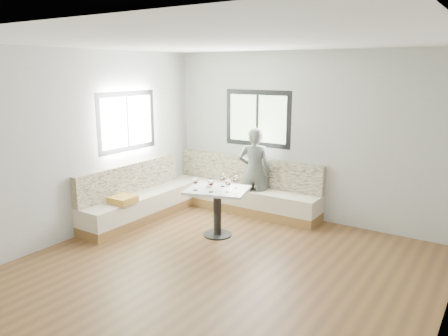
# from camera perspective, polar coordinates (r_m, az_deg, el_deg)

# --- Properties ---
(room) EXTENTS (5.01, 5.01, 2.81)m
(room) POSITION_cam_1_polar(r_m,az_deg,el_deg) (5.33, -0.58, 1.01)
(room) COLOR brown
(room) RESTS_ON ground
(banquette) EXTENTS (2.90, 2.80, 0.95)m
(banquette) POSITION_cam_1_polar(r_m,az_deg,el_deg) (7.67, -3.42, -3.65)
(banquette) COLOR olive
(banquette) RESTS_ON ground
(table) EXTENTS (1.06, 0.93, 0.74)m
(table) POSITION_cam_1_polar(r_m,az_deg,el_deg) (6.63, -0.88, -4.27)
(table) COLOR black
(table) RESTS_ON ground
(person) EXTENTS (0.65, 0.54, 1.54)m
(person) POSITION_cam_1_polar(r_m,az_deg,el_deg) (7.57, 4.00, -0.46)
(person) COLOR #525854
(person) RESTS_ON ground
(olive_ramekin) EXTENTS (0.10, 0.10, 0.04)m
(olive_ramekin) POSITION_cam_1_polar(r_m,az_deg,el_deg) (6.64, -1.93, -2.38)
(olive_ramekin) COLOR white
(olive_ramekin) RESTS_ON table
(wine_glass_a) EXTENTS (0.09, 0.09, 0.21)m
(wine_glass_a) POSITION_cam_1_polar(r_m,az_deg,el_deg) (6.47, -3.75, -1.68)
(wine_glass_a) COLOR white
(wine_glass_a) RESTS_ON table
(wine_glass_b) EXTENTS (0.09, 0.09, 0.21)m
(wine_glass_b) POSITION_cam_1_polar(r_m,az_deg,el_deg) (6.37, -1.72, -1.90)
(wine_glass_b) COLOR white
(wine_glass_b) RESTS_ON table
(wine_glass_c) EXTENTS (0.09, 0.09, 0.21)m
(wine_glass_c) POSITION_cam_1_polar(r_m,az_deg,el_deg) (6.36, 0.54, -1.92)
(wine_glass_c) COLOR white
(wine_glass_c) RESTS_ON table
(wine_glass_d) EXTENTS (0.09, 0.09, 0.21)m
(wine_glass_d) POSITION_cam_1_polar(r_m,az_deg,el_deg) (6.66, -0.14, -1.23)
(wine_glass_d) COLOR white
(wine_glass_d) RESTS_ON table
(wine_glass_e) EXTENTS (0.09, 0.09, 0.21)m
(wine_glass_e) POSITION_cam_1_polar(r_m,az_deg,el_deg) (6.57, 1.52, -1.42)
(wine_glass_e) COLOR white
(wine_glass_e) RESTS_ON table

